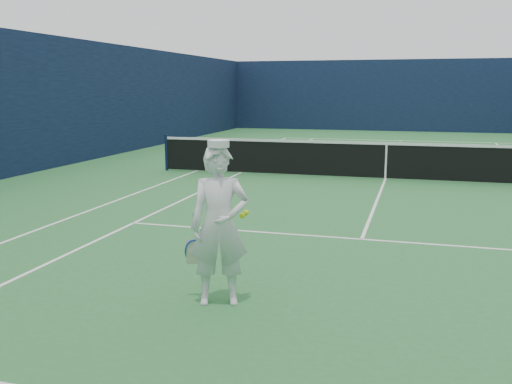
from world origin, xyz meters
TOP-DOWN VIEW (x-y plane):
  - ground at (0.00, 0.00)m, footprint 80.00×80.00m
  - court_markings at (0.00, 0.00)m, footprint 11.03×23.83m
  - windscreen_fence at (0.00, 0.00)m, footprint 20.12×36.12m
  - tennis_net at (0.00, 0.00)m, footprint 12.88×0.09m
  - tennis_player at (-1.30, -9.63)m, footprint 0.87×0.63m

SIDE VIEW (x-z plane):
  - ground at x=0.00m, z-range 0.00..0.00m
  - court_markings at x=0.00m, z-range 0.00..0.01m
  - tennis_net at x=0.00m, z-range 0.02..1.09m
  - tennis_player at x=-1.30m, z-range -0.02..1.85m
  - windscreen_fence at x=0.00m, z-range 0.00..4.00m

